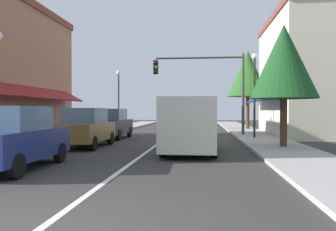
{
  "coord_description": "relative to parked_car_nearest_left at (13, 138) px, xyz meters",
  "views": [
    {
      "loc": [
        2.25,
        -4.15,
        1.64
      ],
      "look_at": [
        0.48,
        13.18,
        1.41
      ],
      "focal_mm": 37.1,
      "sensor_mm": 36.0,
      "label": 1
    }
  ],
  "objects": [
    {
      "name": "ground_plane",
      "position": [
        3.04,
        12.95,
        -0.88
      ],
      "size": [
        80.0,
        80.0,
        0.0
      ],
      "primitive_type": "plane",
      "color": "#33302D"
    },
    {
      "name": "sidewalk_left",
      "position": [
        -2.46,
        12.95,
        -0.82
      ],
      "size": [
        2.6,
        56.0,
        0.12
      ],
      "primitive_type": "cube",
      "color": "#A39E99",
      "rests_on": "ground"
    },
    {
      "name": "sidewalk_right",
      "position": [
        8.54,
        12.95,
        -0.82
      ],
      "size": [
        2.6,
        56.0,
        0.12
      ],
      "primitive_type": "cube",
      "color": "#A39E99",
      "rests_on": "ground"
    },
    {
      "name": "lane_center_stripe",
      "position": [
        3.04,
        12.95,
        -0.88
      ],
      "size": [
        0.14,
        52.0,
        0.01
      ],
      "primitive_type": "cube",
      "color": "silver",
      "rests_on": "ground"
    },
    {
      "name": "storefront_right_block",
      "position": [
        12.21,
        14.95,
        3.13
      ],
      "size": [
        6.05,
        10.2,
        8.01
      ],
      "color": "beige",
      "rests_on": "ground"
    },
    {
      "name": "parked_car_nearest_left",
      "position": [
        0.0,
        0.0,
        0.0
      ],
      "size": [
        1.86,
        4.14,
        1.77
      ],
      "rotation": [
        0.0,
        0.0,
        0.02
      ],
      "color": "navy",
      "rests_on": "ground"
    },
    {
      "name": "parked_car_second_left",
      "position": [
        -0.01,
        6.01,
        0.0
      ],
      "size": [
        1.79,
        4.1,
        1.77
      ],
      "rotation": [
        0.0,
        0.0,
        -0.0
      ],
      "color": "brown",
      "rests_on": "ground"
    },
    {
      "name": "parked_car_third_left",
      "position": [
        -0.16,
        10.91,
        0.0
      ],
      "size": [
        1.83,
        4.12,
        1.77
      ],
      "rotation": [
        0.0,
        0.0,
        -0.01
      ],
      "color": "black",
      "rests_on": "ground"
    },
    {
      "name": "van_in_lane",
      "position": [
        4.81,
        4.49,
        0.27
      ],
      "size": [
        2.09,
        5.22,
        2.12
      ],
      "rotation": [
        0.0,
        0.0,
        -0.02
      ],
      "color": "beige",
      "rests_on": "ground"
    },
    {
      "name": "traffic_signal_mast_arm",
      "position": [
        5.71,
        13.45,
        2.84
      ],
      "size": [
        5.89,
        0.5,
        5.35
      ],
      "color": "#333333",
      "rests_on": "ground"
    },
    {
      "name": "street_lamp_right_mid",
      "position": [
        8.19,
        10.92,
        2.41
      ],
      "size": [
        0.36,
        0.36,
        4.9
      ],
      "color": "black",
      "rests_on": "ground"
    },
    {
      "name": "street_lamp_left_far",
      "position": [
        -1.77,
        19.26,
        2.48
      ],
      "size": [
        0.36,
        0.36,
        5.01
      ],
      "color": "black",
      "rests_on": "ground"
    },
    {
      "name": "tree_right_near",
      "position": [
        8.72,
        6.1,
        2.86
      ],
      "size": [
        2.89,
        2.89,
        5.36
      ],
      "color": "#4C331E",
      "rests_on": "ground"
    },
    {
      "name": "tree_right_far",
      "position": [
        9.05,
        20.94,
        3.93
      ],
      "size": [
        3.56,
        3.56,
        6.79
      ],
      "color": "#4C331E",
      "rests_on": "ground"
    }
  ]
}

